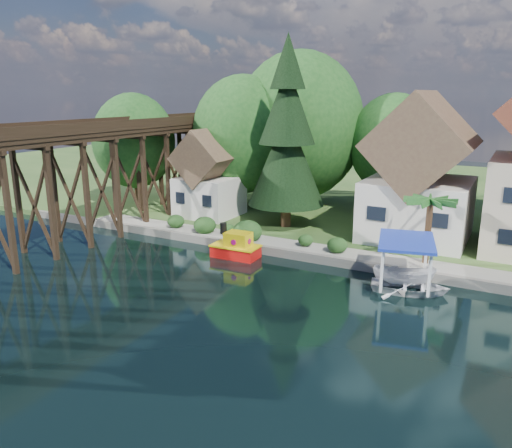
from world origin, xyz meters
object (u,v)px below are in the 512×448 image
Objects in this scene: house_left at (420,178)px; tugboat at (236,247)px; trestle_bridge at (89,172)px; conifer at (287,137)px; shed at (209,179)px; palm_tree at (430,203)px; boat_white_a at (410,285)px; boat_canopy at (405,267)px.

house_left is 3.23× the size of tugboat.
trestle_bridge is 2.87× the size of conifer.
tugboat is at bearing -46.99° from shed.
palm_tree is at bearing -13.16° from shed.
boat_white_a is (24.77, 0.41, -4.89)m from trestle_bridge.
palm_tree reaches higher than boat_canopy.
trestle_bridge reaches higher than tugboat.
boat_white_a is at bearing -56.22° from boat_canopy.
boat_white_a is (19.77, -8.92, -3.37)m from shed.
house_left is 6.44m from palm_tree.
house_left is at bearing -2.44° from boat_white_a.
boat_canopy is at bearing -82.70° from house_left.
boat_white_a is (12.02, -8.63, -7.44)m from conifer.
shed is 2.30× the size of tugboat.
house_left reaches higher than palm_tree.
shed is (5.00, 9.33, -1.52)m from trestle_bridge.
tugboat is at bearing 179.82° from boat_canopy.
trestle_bridge is at bearing -144.67° from conifer.
boat_canopy reaches higher than tugboat.
trestle_bridge is 24.60m from boat_canopy.
conifer is 15.39m from boat_canopy.
conifer is 4.51× the size of tugboat.
tugboat is at bearing 73.94° from boat_white_a.
shed is 0.51× the size of conifer.
palm_tree is (1.85, -6.14, -0.60)m from house_left.
palm_tree is 1.36× the size of tugboat.
conifer reaches higher than shed.
shed is at bearing 61.81° from trestle_bridge.
boat_canopy is at bearing 2.89° from trestle_bridge.
shed reaches higher than tugboat.
house_left is 14.86m from tugboat.
house_left is 2.14× the size of boat_canopy.
boat_canopy is (19.23, -8.11, -2.57)m from shed.
trestle_bridge is 25.26m from boat_white_a.
palm_tree is at bearing -19.80° from conifer.
tugboat is (-12.32, -3.43, -3.81)m from palm_tree.
house_left is 11.56m from boat_white_a.
trestle_bridge is 10.69m from shed.
palm_tree is (19.85, -4.64, 0.71)m from shed.
trestle_bridge reaches higher than boat_white_a.
shed is 1.70× the size of palm_tree.
trestle_bridge is 15.84m from conifer.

